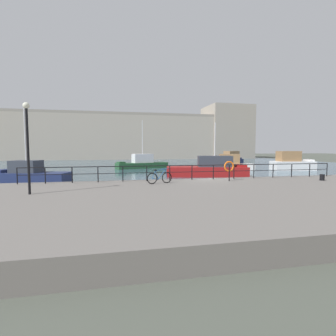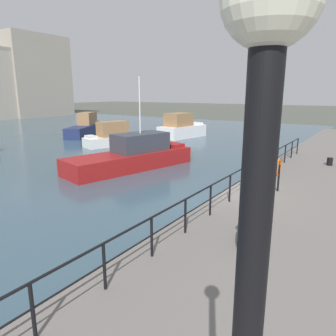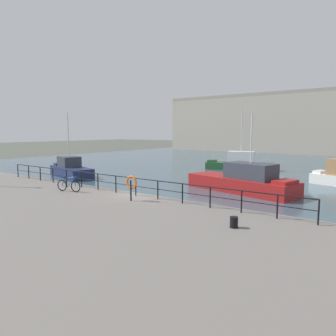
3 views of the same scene
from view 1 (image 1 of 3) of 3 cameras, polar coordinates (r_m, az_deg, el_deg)
ground_plane at (r=20.14m, az=8.55°, el=-4.45°), size 240.00×240.00×0.00m
water_basin at (r=49.42m, az=-3.85°, el=0.80°), size 80.00×60.00×0.01m
quay_promenade at (r=14.26m, az=17.85°, el=-6.65°), size 56.00×13.00×0.79m
harbor_building at (r=77.01m, az=-2.33°, el=6.89°), size 68.75×12.52×16.04m
moored_green_narrowboat at (r=39.92m, az=-5.77°, el=1.09°), size 8.35×4.29×7.35m
moored_cabin_cruiser at (r=39.95m, az=25.62°, el=1.05°), size 5.87×3.39×2.68m
moored_harbor_tender at (r=28.59m, az=9.07°, el=-0.17°), size 9.07×4.53×5.85m
moored_white_yacht at (r=24.91m, az=-28.13°, el=-1.47°), size 6.50×3.69×6.47m
moored_red_daysailer at (r=46.24m, az=13.18°, el=1.61°), size 7.30×5.01×2.58m
moored_blue_motorboat at (r=37.76m, az=13.66°, el=0.89°), size 6.38×3.57×2.25m
quay_railing at (r=18.79m, az=5.32°, el=-0.36°), size 23.21×0.07×1.08m
parked_bicycle at (r=16.72m, az=-1.89°, el=-2.13°), size 1.73×0.51×0.98m
mooring_bollard at (r=21.39m, az=30.93°, el=-1.79°), size 0.32×0.32×0.44m
life_ring_stand at (r=18.58m, az=13.35°, el=0.22°), size 0.75×0.16×1.40m
quay_lamp_post at (r=14.43m, az=-28.67°, el=6.27°), size 0.32×0.32×4.51m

